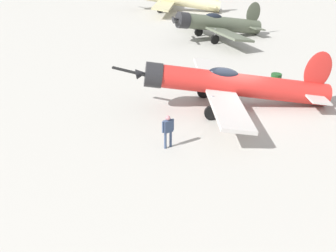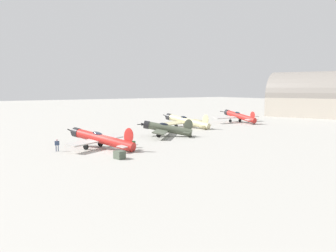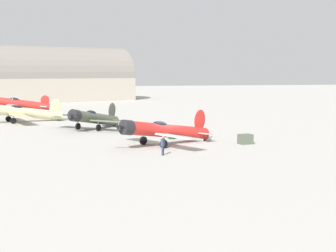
% 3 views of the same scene
% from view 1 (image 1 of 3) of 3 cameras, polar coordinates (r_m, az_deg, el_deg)
% --- Properties ---
extents(ground_plane, '(400.00, 400.00, 0.00)m').
position_cam_1_polar(ground_plane, '(22.55, 10.24, 2.70)').
color(ground_plane, '#A8A59E').
extents(airplane_foreground, '(10.00, 11.29, 3.26)m').
position_cam_1_polar(airplane_foreground, '(21.92, 9.28, 5.98)').
color(airplane_foreground, red).
rests_on(airplane_foreground, ground_plane).
extents(airplane_mid_apron, '(8.97, 9.25, 3.14)m').
position_cam_1_polar(airplane_mid_apron, '(36.81, 7.05, 14.50)').
color(airplane_mid_apron, '#4C5442').
rests_on(airplane_mid_apron, ground_plane).
extents(ground_crew_mechanic, '(0.54, 0.42, 1.61)m').
position_cam_1_polar(ground_crew_mechanic, '(17.65, 0.00, -0.37)').
color(ground_crew_mechanic, '#384766').
rests_on(ground_crew_mechanic, ground_plane).
extents(fuel_drum, '(0.69, 0.69, 0.93)m').
position_cam_1_polar(fuel_drum, '(25.74, 15.36, 6.33)').
color(fuel_drum, '#19471E').
rests_on(fuel_drum, ground_plane).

